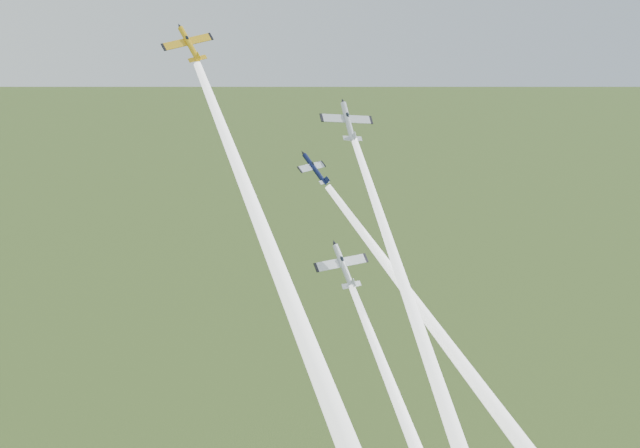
{
  "coord_description": "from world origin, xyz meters",
  "views": [
    {
      "loc": [
        -61.48,
        -92.82,
        124.03
      ],
      "look_at": [
        0.0,
        -6.0,
        92.0
      ],
      "focal_mm": 45.0,
      "sensor_mm": 36.0,
      "label": 1
    }
  ],
  "objects_px": {
    "plane_yellow": "(189,44)",
    "plane_navy": "(314,169)",
    "plane_silver_low": "(343,266)",
    "plane_silver_right": "(348,121)"
  },
  "relations": [
    {
      "from": "plane_yellow",
      "to": "plane_navy",
      "type": "height_order",
      "value": "plane_yellow"
    },
    {
      "from": "plane_silver_low",
      "to": "plane_yellow",
      "type": "bearing_deg",
      "value": 166.38
    },
    {
      "from": "plane_yellow",
      "to": "plane_silver_right",
      "type": "distance_m",
      "value": 28.41
    },
    {
      "from": "plane_navy",
      "to": "plane_silver_low",
      "type": "relative_size",
      "value": 0.77
    },
    {
      "from": "plane_silver_right",
      "to": "plane_silver_low",
      "type": "distance_m",
      "value": 21.58
    },
    {
      "from": "plane_navy",
      "to": "plane_silver_right",
      "type": "xyz_separation_m",
      "value": [
        7.36,
        1.82,
        5.87
      ]
    },
    {
      "from": "plane_yellow",
      "to": "plane_silver_low",
      "type": "xyz_separation_m",
      "value": [
        19.42,
        -6.9,
        -31.68
      ]
    },
    {
      "from": "plane_navy",
      "to": "plane_silver_right",
      "type": "height_order",
      "value": "plane_silver_right"
    },
    {
      "from": "plane_navy",
      "to": "plane_silver_right",
      "type": "bearing_deg",
      "value": -9.33
    },
    {
      "from": "plane_silver_right",
      "to": "plane_silver_low",
      "type": "relative_size",
      "value": 0.98
    }
  ]
}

